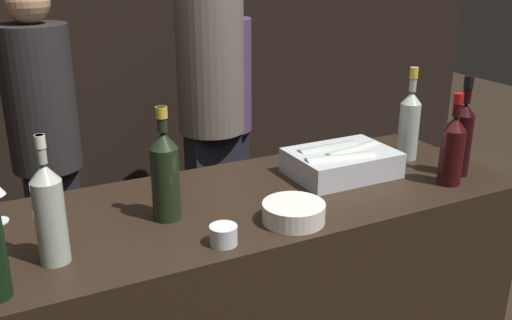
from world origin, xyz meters
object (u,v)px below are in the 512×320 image
candle_votive (224,235)px  person_in_hoodie (223,103)px  bowl_white (293,212)px  rose_wine_bottle (409,123)px  red_wine_bottle_tall (452,148)px  red_wine_bottle_black_foil (462,135)px  person_blond_tee (211,99)px  person_grey_polo (44,134)px  white_wine_bottle (50,211)px  ice_bin_with_bottles (341,161)px  champagne_bottle (165,173)px

candle_votive → person_in_hoodie: bearing=66.2°
bowl_white → rose_wine_bottle: bearing=22.5°
red_wine_bottle_tall → candle_votive: bearing=-176.9°
candle_votive → red_wine_bottle_tall: size_ratio=0.24×
rose_wine_bottle → person_in_hoodie: (-0.16, 1.49, -0.24)m
red_wine_bottle_black_foil → rose_wine_bottle: bearing=103.5°
candle_votive → person_blond_tee: bearing=68.6°
rose_wine_bottle → person_grey_polo: person_grey_polo is taller
person_in_hoodie → person_grey_polo: 1.13m
candle_votive → rose_wine_bottle: (0.96, 0.33, 0.12)m
candle_votive → white_wine_bottle: 0.48m
ice_bin_with_bottles → champagne_bottle: champagne_bottle is taller
red_wine_bottle_tall → white_wine_bottle: bearing=177.1°
ice_bin_with_bottles → rose_wine_bottle: 0.36m
red_wine_bottle_tall → rose_wine_bottle: size_ratio=0.90×
candle_votive → person_grey_polo: size_ratio=0.05×
candle_votive → red_wine_bottle_black_foil: size_ratio=0.22×
red_wine_bottle_black_foil → white_wine_bottle: bearing=179.5°
champagne_bottle → person_blond_tee: bearing=61.4°
rose_wine_bottle → person_grey_polo: (-1.26, 1.19, -0.20)m
bowl_white → candle_votive: bearing=-171.7°
ice_bin_with_bottles → champagne_bottle: bearing=-175.0°
champagne_bottle → bowl_white: bearing=-30.7°
bowl_white → white_wine_bottle: white_wine_bottle is taller
rose_wine_bottle → person_blond_tee: 1.17m
candle_votive → white_wine_bottle: size_ratio=0.23×
rose_wine_bottle → candle_votive: bearing=-161.0°
white_wine_bottle → person_in_hoodie: (1.25, 1.70, -0.24)m
bowl_white → person_in_hoodie: 1.87m
champagne_bottle → person_grey_polo: size_ratio=0.22×
ice_bin_with_bottles → candle_votive: size_ratio=4.72×
champagne_bottle → person_blond_tee: (0.65, 1.19, -0.10)m
candle_votive → person_grey_polo: 1.55m
red_wine_bottle_black_foil → person_grey_polo: 1.94m
ice_bin_with_bottles → champagne_bottle: 0.71m
ice_bin_with_bottles → person_grey_polo: person_grey_polo is taller
red_wine_bottle_black_foil → person_in_hoodie: size_ratio=0.23×
bowl_white → candle_votive: size_ratio=2.42×
bowl_white → red_wine_bottle_tall: size_ratio=0.59×
bowl_white → champagne_bottle: bearing=149.3°
white_wine_bottle → champagne_bottle: bearing=18.6°
white_wine_bottle → red_wine_bottle_black_foil: (1.46, -0.01, 0.01)m
bowl_white → red_wine_bottle_black_foil: bearing=5.1°
red_wine_bottle_black_foil → person_blond_tee: size_ratio=0.20×
rose_wine_bottle → person_blond_tee: size_ratio=0.20×
red_wine_bottle_black_foil → champagne_bottle: (-1.10, 0.13, -0.00)m
bowl_white → person_blond_tee: 1.42m
rose_wine_bottle → white_wine_bottle: rose_wine_bottle is taller
white_wine_bottle → person_grey_polo: size_ratio=0.21×
candle_votive → red_wine_bottle_tall: bearing=3.1°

